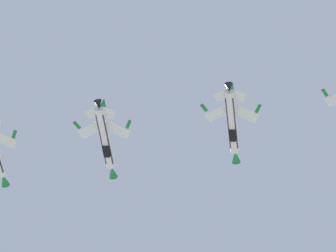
{
  "coord_description": "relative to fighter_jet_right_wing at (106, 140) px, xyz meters",
  "views": [
    {
      "loc": [
        -1.85,
        0.26,
        1.64
      ],
      "look_at": [
        22.23,
        57.26,
        107.42
      ],
      "focal_mm": 73.95,
      "sensor_mm": 36.0,
      "label": 1
    }
  ],
  "objects": [
    {
      "name": "fighter_jet_left_outer",
      "position": [
        19.08,
        -11.71,
        -0.14
      ],
      "size": [
        11.12,
        14.45,
        4.52
      ],
      "rotation": [
        0.0,
        0.26,
        5.75
      ],
      "color": "silver"
    },
    {
      "name": "fighter_jet_right_wing",
      "position": [
        0.0,
        0.0,
        0.0
      ],
      "size": [
        11.18,
        14.45,
        4.38
      ],
      "rotation": [
        0.0,
        0.19,
        5.75
      ],
      "color": "silver"
    }
  ]
}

